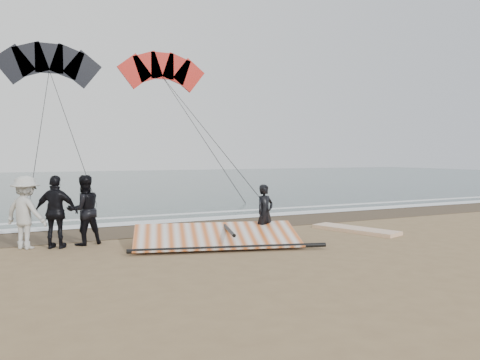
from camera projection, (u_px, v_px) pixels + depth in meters
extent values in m
plane|color=#8C704C|center=(291.00, 248.00, 11.99)|extent=(120.00, 120.00, 0.00)
cube|color=#233838|center=(96.00, 181.00, 41.73)|extent=(120.00, 54.00, 0.02)
cube|color=#4C3D2B|center=(222.00, 224.00, 16.04)|extent=(120.00, 2.80, 0.01)
cube|color=white|center=(207.00, 219.00, 17.30)|extent=(120.00, 0.90, 0.01)
cube|color=white|center=(191.00, 213.00, 18.84)|extent=(120.00, 0.45, 0.01)
imported|color=black|center=(265.00, 212.00, 13.01)|extent=(0.65, 0.52, 1.56)
cube|color=silver|center=(355.00, 230.00, 14.57)|extent=(1.62, 2.85, 0.11)
cube|color=silver|center=(174.00, 232.00, 14.12)|extent=(1.14, 2.72, 0.11)
imported|color=black|center=(84.00, 210.00, 12.36)|extent=(1.05, 0.91, 1.85)
imported|color=black|center=(56.00, 212.00, 11.88)|extent=(1.19, 0.88, 1.87)
imported|color=beige|center=(26.00, 212.00, 11.85)|extent=(1.33, 1.34, 1.85)
cube|color=black|center=(202.00, 241.00, 12.58)|extent=(2.98, 1.45, 0.11)
cube|color=orange|center=(217.00, 235.00, 12.11)|extent=(4.53, 2.72, 0.45)
cylinder|color=black|center=(230.00, 248.00, 11.42)|extent=(4.76, 1.43, 0.11)
cylinder|color=black|center=(228.00, 229.00, 12.23)|extent=(0.66, 2.07, 0.09)
cylinder|color=#262626|center=(195.00, 126.00, 29.14)|extent=(0.04, 0.04, 16.97)
cylinder|color=#262626|center=(202.00, 125.00, 28.76)|extent=(0.04, 0.04, 17.93)
cylinder|color=#262626|center=(41.00, 125.00, 26.26)|extent=(0.04, 0.04, 14.37)
cylinder|color=#262626|center=(69.00, 125.00, 26.83)|extent=(0.04, 0.04, 14.43)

